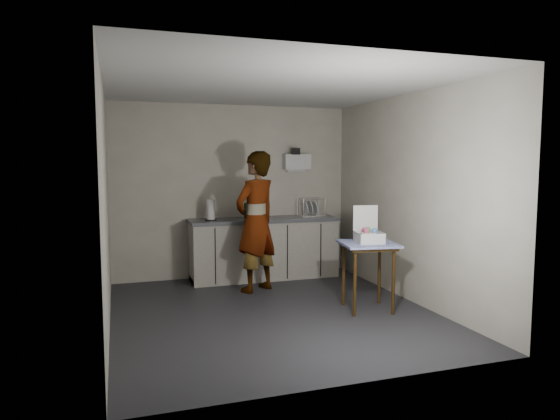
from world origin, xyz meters
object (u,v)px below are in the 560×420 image
object	(u,v)px
side_table	(368,251)
soda_can	(265,214)
soap_bottle	(252,209)
dark_bottle	(246,211)
bakery_box	(369,234)
kitchen_counter	(264,250)
standing_man	(256,222)
dish_rack	(311,212)
paper_towel	(211,211)

from	to	relation	value
side_table	soda_can	distance (m)	2.05
soap_bottle	dark_bottle	distance (m)	0.09
bakery_box	dark_bottle	bearing A→B (deg)	127.10
kitchen_counter	standing_man	bearing A→B (deg)	-114.76
soap_bottle	dark_bottle	size ratio (longest dim) A/B	1.22
soap_bottle	dish_rack	xyz separation A→B (m)	(0.97, 0.08, -0.08)
soda_can	bakery_box	size ratio (longest dim) A/B	0.33
kitchen_counter	soda_can	bearing A→B (deg)	-92.55
side_table	paper_towel	distance (m)	2.46
bakery_box	standing_man	bearing A→B (deg)	140.07
soda_can	soap_bottle	bearing A→B (deg)	178.20
soda_can	paper_towel	distance (m)	0.81
kitchen_counter	side_table	size ratio (longest dim) A/B	2.78
side_table	bakery_box	world-z (taller)	bakery_box
bakery_box	paper_towel	bearing A→B (deg)	139.29
dark_bottle	bakery_box	distance (m)	2.19
standing_man	soap_bottle	world-z (taller)	standing_man
side_table	soap_bottle	size ratio (longest dim) A/B	2.81
soap_bottle	dish_rack	bearing A→B (deg)	4.44
paper_towel	kitchen_counter	bearing A→B (deg)	2.73
side_table	soda_can	world-z (taller)	soda_can
kitchen_counter	standing_man	size ratio (longest dim) A/B	1.18
dark_bottle	paper_towel	size ratio (longest dim) A/B	0.78
soda_can	dark_bottle	world-z (taller)	dark_bottle
side_table	dark_bottle	distance (m)	2.22
soda_can	bakery_box	xyz separation A→B (m)	(0.72, -1.89, -0.08)
kitchen_counter	side_table	world-z (taller)	kitchen_counter
kitchen_counter	dark_bottle	xyz separation A→B (m)	(-0.27, 0.02, 0.60)
side_table	soda_can	xyz separation A→B (m)	(-0.70, 1.91, 0.28)
kitchen_counter	standing_man	distance (m)	0.92
kitchen_counter	bakery_box	world-z (taller)	bakery_box
kitchen_counter	paper_towel	distance (m)	1.02
standing_man	soda_can	distance (m)	0.72
side_table	soap_bottle	world-z (taller)	soap_bottle
soap_bottle	bakery_box	bearing A→B (deg)	-64.32
bakery_box	kitchen_counter	bearing A→B (deg)	120.72
soda_can	dish_rack	distance (m)	0.78
kitchen_counter	soap_bottle	bearing A→B (deg)	-171.12
dark_bottle	dish_rack	world-z (taller)	dish_rack
side_table	soap_bottle	bearing A→B (deg)	124.54
standing_man	dark_bottle	world-z (taller)	standing_man
dark_bottle	standing_man	bearing A→B (deg)	-93.92
paper_towel	standing_man	bearing A→B (deg)	-52.65
standing_man	dish_rack	distance (m)	1.31
paper_towel	soda_can	bearing A→B (deg)	0.11
soap_bottle	bakery_box	world-z (taller)	bakery_box
kitchen_counter	side_table	bearing A→B (deg)	-70.11
soda_can	kitchen_counter	bearing A→B (deg)	87.45
standing_man	dish_rack	xyz separation A→B (m)	(1.09, 0.73, 0.03)
side_table	standing_man	world-z (taller)	standing_man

